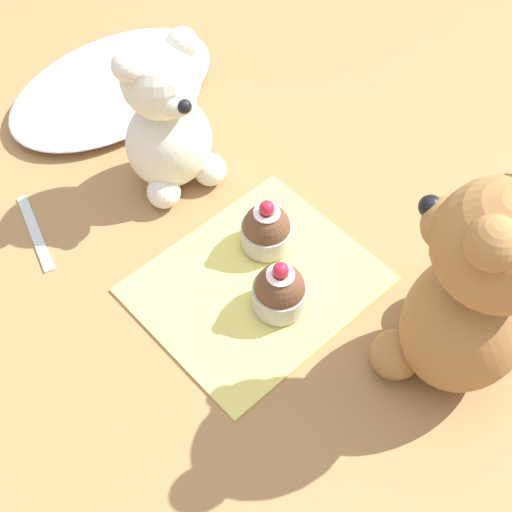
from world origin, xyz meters
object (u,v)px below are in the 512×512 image
cupcake_near_cream_bear (266,229)px  teaspoon (35,232)px  cupcake_near_tan_bear (279,292)px  teddy_bear_tan (474,292)px  teddy_bear_cream (167,122)px

cupcake_near_cream_bear → teaspoon: (-0.19, 0.20, -0.03)m
cupcake_near_tan_bear → teddy_bear_tan: bearing=-62.0°
teddy_bear_tan → teaspoon: bearing=-71.5°
teddy_bear_tan → teaspoon: teddy_bear_tan is taller
teaspoon → teddy_bear_cream: bearing=93.1°
cupcake_near_cream_bear → teddy_bear_cream: bearing=94.6°
teddy_bear_cream → cupcake_near_cream_bear: bearing=-76.9°
cupcake_near_cream_bear → teaspoon: bearing=133.9°
teddy_bear_cream → cupcake_near_tan_bear: teddy_bear_cream is taller
teddy_bear_cream → teaspoon: teddy_bear_cream is taller
cupcake_near_tan_bear → teaspoon: bearing=117.8°
teaspoon → teddy_bear_tan: bearing=44.5°
teddy_bear_tan → cupcake_near_cream_bear: 0.25m
cupcake_near_tan_bear → teaspoon: 0.30m
teddy_bear_cream → cupcake_near_tan_bear: size_ratio=2.85×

